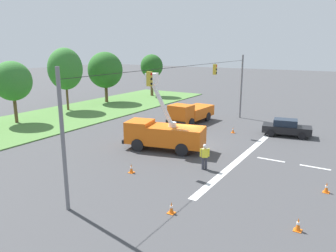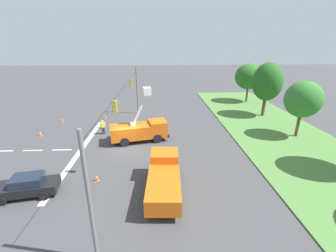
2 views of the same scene
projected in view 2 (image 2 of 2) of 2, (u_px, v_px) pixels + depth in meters
The scene contains 16 objects.
ground_plane at pixel (128, 149), 23.81m from camera, with size 200.00×200.00×0.00m, color #424244.
grass_verge at pixel (294, 145), 24.54m from camera, with size 56.00×12.00×0.10m, color #517F3D.
lane_markings at pixel (67, 150), 23.54m from camera, with size 17.60×15.25×0.01m.
signal_gantry at pixel (126, 110), 22.38m from camera, with size 26.20×0.33×7.20m.
tree_far_west at pixel (249, 77), 41.24m from camera, with size 4.93×5.04×7.15m.
tree_west at pixel (267, 82), 32.84m from camera, with size 4.66×4.19×8.02m.
tree_centre at pixel (303, 99), 25.31m from camera, with size 3.97×4.02×6.66m.
utility_truck_bucket_lift at pixel (140, 130), 25.28m from camera, with size 3.63×6.74×6.09m.
utility_truck_support_near at pixel (164, 177), 16.67m from camera, with size 6.57×2.62×2.28m.
sedan_black at pixel (27, 186), 16.26m from camera, with size 2.49×4.54×1.56m.
road_worker at pixel (103, 126), 27.34m from camera, with size 0.42×0.56×1.77m.
traffic_cone_foreground_left at pixel (40, 134), 26.99m from camera, with size 0.36×0.36×0.63m.
traffic_cone_foreground_right at pixel (62, 120), 31.75m from camera, with size 0.36×0.36×0.65m.
traffic_cone_mid_left at pixel (105, 116), 33.48m from camera, with size 0.36×0.36×0.61m.
traffic_cone_mid_right at pixel (97, 178), 18.11m from camera, with size 0.36×0.36×0.59m.
traffic_cone_near_bucket at pixel (137, 123), 30.61m from camera, with size 0.36×0.36×0.63m.
Camera 2 is at (21.69, 3.26, 10.46)m, focal length 24.00 mm.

